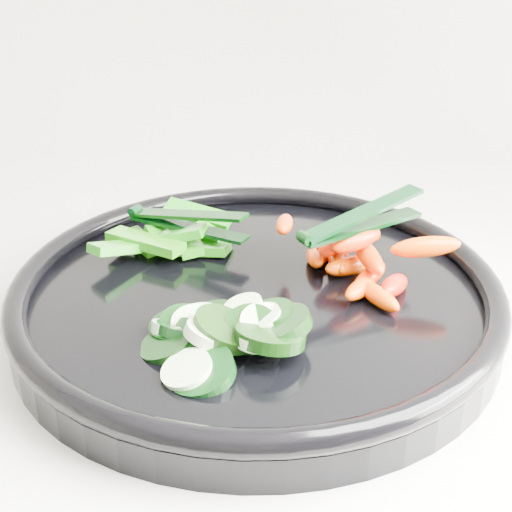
{
  "coord_description": "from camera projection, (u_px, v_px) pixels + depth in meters",
  "views": [
    {
      "loc": [
        0.24,
        1.15,
        1.23
      ],
      "look_at": [
        0.21,
        1.63,
        0.99
      ],
      "focal_mm": 50.0,
      "sensor_mm": 36.0,
      "label": 1
    }
  ],
  "objects": [
    {
      "name": "veggie_tray",
      "position": [
        256.0,
        296.0,
        0.55
      ],
      "size": [
        0.46,
        0.46,
        0.04
      ],
      "color": "black",
      "rests_on": "counter"
    },
    {
      "name": "cucumber_pile",
      "position": [
        218.0,
        332.0,
        0.48
      ],
      "size": [
        0.13,
        0.12,
        0.04
      ],
      "color": "black",
      "rests_on": "veggie_tray"
    },
    {
      "name": "carrot_pile",
      "position": [
        356.0,
        255.0,
        0.56
      ],
      "size": [
        0.14,
        0.15,
        0.05
      ],
      "color": "#EA4E00",
      "rests_on": "veggie_tray"
    },
    {
      "name": "pepper_pile",
      "position": [
        173.0,
        239.0,
        0.61
      ],
      "size": [
        0.11,
        0.11,
        0.04
      ],
      "color": "#136B0A",
      "rests_on": "veggie_tray"
    },
    {
      "name": "tong_carrot",
      "position": [
        359.0,
        221.0,
        0.54
      ],
      "size": [
        0.1,
        0.08,
        0.02
      ],
      "color": "black",
      "rests_on": "carrot_pile"
    },
    {
      "name": "tong_pepper",
      "position": [
        185.0,
        220.0,
        0.6
      ],
      "size": [
        0.11,
        0.06,
        0.02
      ],
      "color": "black",
      "rests_on": "pepper_pile"
    }
  ]
}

